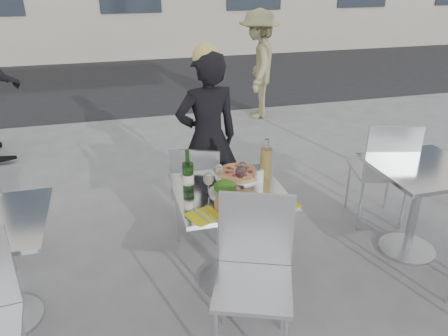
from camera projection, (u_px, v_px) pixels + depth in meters
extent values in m
plane|color=slate|center=(229.00, 281.00, 3.21)|extent=(80.00, 80.00, 0.00)
cube|color=black|center=(144.00, 79.00, 8.90)|extent=(24.00, 5.00, 0.00)
cylinder|color=#B7BABF|center=(229.00, 280.00, 3.20)|extent=(0.44, 0.44, 0.02)
cylinder|color=#B7BABF|center=(230.00, 239.00, 3.05)|extent=(0.07, 0.07, 0.72)
cube|color=silver|center=(230.00, 193.00, 2.89)|extent=(0.72, 0.72, 0.03)
cylinder|color=#B7BABF|center=(8.00, 319.00, 2.85)|extent=(0.44, 0.44, 0.02)
cylinder|color=#B7BABF|center=(406.00, 249.00, 3.55)|extent=(0.44, 0.44, 0.02)
cylinder|color=#B7BABF|center=(415.00, 211.00, 3.40)|extent=(0.07, 0.07, 0.72)
cube|color=silver|center=(424.00, 168.00, 3.25)|extent=(0.72, 0.72, 0.03)
cylinder|color=silver|center=(222.00, 203.00, 3.84)|extent=(0.02, 0.02, 0.41)
cylinder|color=silver|center=(185.00, 201.00, 3.88)|extent=(0.02, 0.02, 0.41)
cylinder|color=silver|center=(217.00, 223.00, 3.54)|extent=(0.02, 0.02, 0.41)
cylinder|color=silver|center=(177.00, 220.00, 3.58)|extent=(0.02, 0.02, 0.41)
cube|color=silver|center=(200.00, 189.00, 3.62)|extent=(0.50, 0.50, 0.02)
cube|color=silver|center=(195.00, 175.00, 3.35)|extent=(0.37, 0.16, 0.41)
cylinder|color=silver|center=(224.00, 296.00, 2.72)|extent=(0.02, 0.02, 0.46)
cylinder|color=silver|center=(284.00, 301.00, 2.68)|extent=(0.02, 0.02, 0.46)
cube|color=silver|center=(253.00, 288.00, 2.43)|extent=(0.56, 0.56, 0.03)
cube|color=silver|center=(256.00, 229.00, 2.52)|extent=(0.41, 0.18, 0.46)
cylinder|color=silver|center=(35.00, 223.00, 3.54)|extent=(0.02, 0.02, 0.41)
cylinder|color=silver|center=(13.00, 247.00, 3.24)|extent=(0.02, 0.02, 0.41)
cylinder|color=silver|center=(388.00, 185.00, 4.09)|extent=(0.03, 0.03, 0.47)
cylinder|color=silver|center=(348.00, 186.00, 4.08)|extent=(0.03, 0.03, 0.47)
cylinder|color=silver|center=(404.00, 205.00, 3.75)|extent=(0.03, 0.03, 0.47)
cylinder|color=silver|center=(360.00, 206.00, 3.74)|extent=(0.03, 0.03, 0.47)
cube|color=silver|center=(379.00, 170.00, 3.81)|extent=(0.53, 0.53, 0.03)
cube|color=silver|center=(393.00, 154.00, 3.51)|extent=(0.43, 0.13, 0.47)
imported|color=black|center=(208.00, 139.00, 3.73)|extent=(0.59, 0.43, 1.51)
imported|color=#8E895B|center=(258.00, 65.00, 6.39)|extent=(0.87, 1.14, 1.56)
cylinder|color=tan|center=(241.00, 203.00, 2.72)|extent=(0.34, 0.34, 0.02)
cylinder|color=#D1BB87|center=(241.00, 202.00, 2.72)|extent=(0.30, 0.30, 0.00)
cylinder|color=white|center=(238.00, 174.00, 3.10)|extent=(0.34, 0.34, 0.01)
cylinder|color=tan|center=(238.00, 172.00, 3.10)|extent=(0.30, 0.30, 0.02)
cylinder|color=#D1BB87|center=(238.00, 171.00, 3.09)|extent=(0.26, 0.26, 0.00)
cylinder|color=white|center=(225.00, 192.00, 2.86)|extent=(0.22, 0.22, 0.01)
ellipsoid|color=#175F17|center=(225.00, 187.00, 2.85)|extent=(0.15, 0.15, 0.08)
sphere|color=#B21914|center=(230.00, 183.00, 2.87)|extent=(0.03, 0.03, 0.03)
cylinder|color=#295A21|center=(188.00, 178.00, 2.84)|extent=(0.07, 0.07, 0.20)
cone|color=#295A21|center=(188.00, 164.00, 2.80)|extent=(0.07, 0.07, 0.03)
cylinder|color=#295A21|center=(187.00, 157.00, 2.78)|extent=(0.03, 0.03, 0.10)
cylinder|color=silver|center=(188.00, 179.00, 2.85)|extent=(0.07, 0.08, 0.07)
cylinder|color=tan|center=(266.00, 164.00, 3.02)|extent=(0.08, 0.08, 0.22)
cylinder|color=white|center=(267.00, 145.00, 2.96)|extent=(0.03, 0.03, 0.08)
cylinder|color=white|center=(259.00, 175.00, 3.00)|extent=(0.06, 0.06, 0.09)
cylinder|color=silver|center=(259.00, 168.00, 2.98)|extent=(0.06, 0.06, 0.02)
cylinder|color=white|center=(209.00, 194.00, 2.84)|extent=(0.06, 0.06, 0.00)
cylinder|color=white|center=(209.00, 189.00, 2.82)|extent=(0.01, 0.01, 0.09)
ellipsoid|color=white|center=(208.00, 179.00, 2.79)|extent=(0.07, 0.07, 0.08)
ellipsoid|color=#FAEDB0|center=(208.00, 180.00, 2.80)|extent=(0.05, 0.05, 0.05)
cylinder|color=white|center=(218.00, 184.00, 2.97)|extent=(0.06, 0.06, 0.00)
cylinder|color=white|center=(218.00, 179.00, 2.95)|extent=(0.01, 0.01, 0.09)
ellipsoid|color=white|center=(218.00, 169.00, 2.92)|extent=(0.07, 0.07, 0.08)
ellipsoid|color=#FAEDB0|center=(218.00, 171.00, 2.93)|extent=(0.05, 0.05, 0.05)
cylinder|color=white|center=(240.00, 187.00, 2.93)|extent=(0.06, 0.06, 0.00)
cylinder|color=white|center=(240.00, 182.00, 2.91)|extent=(0.01, 0.01, 0.09)
ellipsoid|color=white|center=(240.00, 172.00, 2.88)|extent=(0.07, 0.07, 0.08)
ellipsoid|color=#460A0F|center=(240.00, 174.00, 2.89)|extent=(0.05, 0.05, 0.05)
cylinder|color=white|center=(242.00, 183.00, 2.99)|extent=(0.06, 0.06, 0.00)
cylinder|color=white|center=(242.00, 177.00, 2.97)|extent=(0.01, 0.01, 0.09)
ellipsoid|color=white|center=(242.00, 168.00, 2.94)|extent=(0.07, 0.07, 0.08)
ellipsoid|color=#460A0F|center=(242.00, 169.00, 2.95)|extent=(0.05, 0.05, 0.05)
cube|color=yellow|center=(204.00, 216.00, 2.60)|extent=(0.23, 0.23, 0.00)
cube|color=#B7BABF|center=(201.00, 216.00, 2.59)|extent=(0.08, 0.19, 0.00)
cube|color=#B7BABF|center=(209.00, 215.00, 2.60)|extent=(0.07, 0.17, 0.00)
cube|color=yellow|center=(282.00, 203.00, 2.74)|extent=(0.21, 0.21, 0.00)
cube|color=#B7BABF|center=(279.00, 203.00, 2.73)|extent=(0.05, 0.20, 0.00)
cube|color=#B7BABF|center=(286.00, 202.00, 2.74)|extent=(0.04, 0.18, 0.00)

